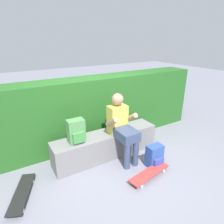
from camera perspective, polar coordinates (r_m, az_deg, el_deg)
name	(u,v)px	position (r m, az deg, el deg)	size (l,w,h in m)	color
ground_plane	(115,163)	(3.66, 0.80, -14.78)	(24.00, 24.00, 0.00)	gray
bench_main	(106,144)	(3.75, -1.67, -9.47)	(2.04, 0.43, 0.48)	slate
person_skater	(122,126)	(3.48, 2.87, -3.98)	(0.49, 0.62, 1.23)	gold
skateboard_near_person	(149,173)	(3.38, 10.92, -17.15)	(0.82, 0.33, 0.09)	#BC3833
skateboard_beside_bench	(22,193)	(3.26, -24.86, -20.70)	(0.49, 0.82, 0.09)	black
backpack_on_bench	(76,131)	(3.33, -10.45, -5.59)	(0.28, 0.23, 0.40)	#51894C
backpack_on_ground	(155,156)	(3.58, 12.38, -12.57)	(0.28, 0.23, 0.40)	#2D4C99
hedge_row	(100,109)	(4.23, -3.50, 0.96)	(4.70, 0.57, 1.39)	#235B20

